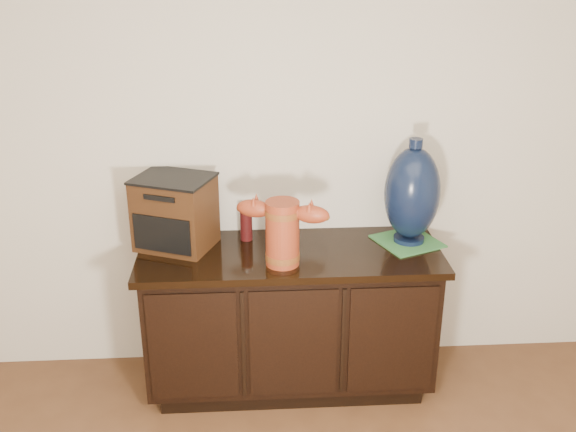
{
  "coord_description": "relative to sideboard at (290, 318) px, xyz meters",
  "views": [
    {
      "loc": [
        -0.19,
        -0.69,
        2.16
      ],
      "look_at": [
        -0.01,
        2.18,
        0.96
      ],
      "focal_mm": 42.0,
      "sensor_mm": 36.0,
      "label": 1
    }
  ],
  "objects": [
    {
      "name": "terracotta_vessel",
      "position": [
        -0.04,
        -0.13,
        0.54
      ],
      "size": [
        0.43,
        0.21,
        0.31
      ],
      "rotation": [
        0.0,
        0.0,
        -0.33
      ],
      "color": "#9E3B1C",
      "rests_on": "sideboard"
    },
    {
      "name": "spray_can",
      "position": [
        -0.21,
        0.16,
        0.45
      ],
      "size": [
        0.06,
        0.06,
        0.18
      ],
      "color": "#580F10",
      "rests_on": "sideboard"
    },
    {
      "name": "tv_radio",
      "position": [
        -0.55,
        0.1,
        0.55
      ],
      "size": [
        0.43,
        0.4,
        0.35
      ],
      "rotation": [
        0.0,
        0.0,
        -0.39
      ],
      "color": "#361D0D",
      "rests_on": "sideboard"
    },
    {
      "name": "green_mat",
      "position": [
        0.59,
        0.07,
        0.37
      ],
      "size": [
        0.37,
        0.37,
        0.01
      ],
      "primitive_type": "cube",
      "rotation": [
        0.0,
        0.0,
        0.39
      ],
      "color": "#327036",
      "rests_on": "sideboard"
    },
    {
      "name": "sideboard",
      "position": [
        0.0,
        0.0,
        0.0
      ],
      "size": [
        1.46,
        0.56,
        0.75
      ],
      "color": "black",
      "rests_on": "ground"
    },
    {
      "name": "lamp_base",
      "position": [
        0.6,
        0.07,
        0.63
      ],
      "size": [
        0.35,
        0.35,
        0.52
      ],
      "rotation": [
        0.0,
        0.0,
        0.39
      ],
      "color": "black",
      "rests_on": "green_mat"
    }
  ]
}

